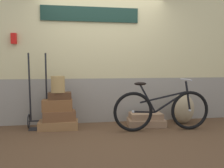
{
  "coord_description": "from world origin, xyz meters",
  "views": [
    {
      "loc": [
        -0.73,
        -4.44,
        1.19
      ],
      "look_at": [
        0.08,
        0.23,
        0.82
      ],
      "focal_mm": 41.42,
      "sensor_mm": 36.0,
      "label": 1
    }
  ],
  "objects_px": {
    "suitcase_1": "(59,116)",
    "suitcase_4": "(146,122)",
    "suitcase_0": "(58,125)",
    "suitcase_3": "(60,96)",
    "bicycle": "(162,110)",
    "luggage_trolley": "(38,109)",
    "wicker_basket": "(58,84)",
    "suitcase_5": "(146,116)",
    "suitcase_2": "(57,105)",
    "burlap_sack": "(183,109)"
  },
  "relations": [
    {
      "from": "suitcase_1",
      "to": "suitcase_4",
      "type": "height_order",
      "value": "suitcase_1"
    },
    {
      "from": "suitcase_0",
      "to": "suitcase_3",
      "type": "relative_size",
      "value": 1.69
    },
    {
      "from": "suitcase_1",
      "to": "bicycle",
      "type": "height_order",
      "value": "bicycle"
    },
    {
      "from": "luggage_trolley",
      "to": "bicycle",
      "type": "xyz_separation_m",
      "value": [
        2.19,
        -0.56,
        0.02
      ]
    },
    {
      "from": "suitcase_3",
      "to": "luggage_trolley",
      "type": "xyz_separation_m",
      "value": [
        -0.39,
        0.1,
        -0.26
      ]
    },
    {
      "from": "wicker_basket",
      "to": "suitcase_5",
      "type": "bearing_deg",
      "value": 0.37
    },
    {
      "from": "luggage_trolley",
      "to": "bicycle",
      "type": "bearing_deg",
      "value": -14.37
    },
    {
      "from": "luggage_trolley",
      "to": "suitcase_4",
      "type": "bearing_deg",
      "value": -4.01
    },
    {
      "from": "bicycle",
      "to": "suitcase_2",
      "type": "bearing_deg",
      "value": 166.77
    },
    {
      "from": "suitcase_4",
      "to": "bicycle",
      "type": "height_order",
      "value": "bicycle"
    },
    {
      "from": "suitcase_2",
      "to": "wicker_basket",
      "type": "bearing_deg",
      "value": -4.84
    },
    {
      "from": "suitcase_0",
      "to": "suitcase_2",
      "type": "relative_size",
      "value": 1.31
    },
    {
      "from": "suitcase_0",
      "to": "bicycle",
      "type": "distance_m",
      "value": 1.9
    },
    {
      "from": "burlap_sack",
      "to": "suitcase_4",
      "type": "bearing_deg",
      "value": -175.37
    },
    {
      "from": "suitcase_1",
      "to": "luggage_trolley",
      "type": "relative_size",
      "value": 0.42
    },
    {
      "from": "suitcase_0",
      "to": "suitcase_4",
      "type": "bearing_deg",
      "value": 2.31
    },
    {
      "from": "suitcase_4",
      "to": "bicycle",
      "type": "relative_size",
      "value": 0.4
    },
    {
      "from": "wicker_basket",
      "to": "luggage_trolley",
      "type": "relative_size",
      "value": 0.21
    },
    {
      "from": "suitcase_2",
      "to": "luggage_trolley",
      "type": "xyz_separation_m",
      "value": [
        -0.35,
        0.13,
        -0.09
      ]
    },
    {
      "from": "suitcase_0",
      "to": "suitcase_4",
      "type": "distance_m",
      "value": 1.67
    },
    {
      "from": "suitcase_0",
      "to": "suitcase_2",
      "type": "bearing_deg",
      "value": 153.99
    },
    {
      "from": "suitcase_2",
      "to": "bicycle",
      "type": "bearing_deg",
      "value": -13.43
    },
    {
      "from": "suitcase_1",
      "to": "suitcase_3",
      "type": "bearing_deg",
      "value": 65.41
    },
    {
      "from": "burlap_sack",
      "to": "suitcase_2",
      "type": "bearing_deg",
      "value": -178.85
    },
    {
      "from": "suitcase_1",
      "to": "burlap_sack",
      "type": "distance_m",
      "value": 2.44
    },
    {
      "from": "burlap_sack",
      "to": "bicycle",
      "type": "relative_size",
      "value": 0.34
    },
    {
      "from": "wicker_basket",
      "to": "burlap_sack",
      "type": "xyz_separation_m",
      "value": [
        2.46,
        0.05,
        -0.53
      ]
    },
    {
      "from": "suitcase_1",
      "to": "suitcase_2",
      "type": "xyz_separation_m",
      "value": [
        -0.03,
        0.01,
        0.19
      ]
    },
    {
      "from": "suitcase_0",
      "to": "burlap_sack",
      "type": "relative_size",
      "value": 1.19
    },
    {
      "from": "wicker_basket",
      "to": "suitcase_4",
      "type": "bearing_deg",
      "value": -0.44
    },
    {
      "from": "suitcase_0",
      "to": "suitcase_1",
      "type": "xyz_separation_m",
      "value": [
        0.01,
        -0.0,
        0.17
      ]
    },
    {
      "from": "suitcase_1",
      "to": "suitcase_3",
      "type": "distance_m",
      "value": 0.37
    },
    {
      "from": "suitcase_2",
      "to": "luggage_trolley",
      "type": "relative_size",
      "value": 0.39
    },
    {
      "from": "suitcase_3",
      "to": "suitcase_1",
      "type": "bearing_deg",
      "value": -112.09
    },
    {
      "from": "wicker_basket",
      "to": "burlap_sack",
      "type": "bearing_deg",
      "value": 1.19
    },
    {
      "from": "suitcase_5",
      "to": "luggage_trolley",
      "type": "height_order",
      "value": "luggage_trolley"
    },
    {
      "from": "wicker_basket",
      "to": "burlap_sack",
      "type": "relative_size",
      "value": 0.5
    },
    {
      "from": "suitcase_4",
      "to": "bicycle",
      "type": "bearing_deg",
      "value": -62.81
    },
    {
      "from": "suitcase_3",
      "to": "luggage_trolley",
      "type": "bearing_deg",
      "value": 164.42
    },
    {
      "from": "suitcase_1",
      "to": "suitcase_3",
      "type": "relative_size",
      "value": 1.4
    },
    {
      "from": "luggage_trolley",
      "to": "suitcase_3",
      "type": "bearing_deg",
      "value": -14.4
    },
    {
      "from": "suitcase_5",
      "to": "burlap_sack",
      "type": "distance_m",
      "value": 0.8
    },
    {
      "from": "bicycle",
      "to": "luggage_trolley",
      "type": "bearing_deg",
      "value": 165.63
    },
    {
      "from": "suitcase_5",
      "to": "luggage_trolley",
      "type": "xyz_separation_m",
      "value": [
        -2.03,
        0.12,
        0.16
      ]
    },
    {
      "from": "suitcase_4",
      "to": "wicker_basket",
      "type": "relative_size",
      "value": 2.38
    },
    {
      "from": "suitcase_0",
      "to": "suitcase_3",
      "type": "distance_m",
      "value": 0.53
    },
    {
      "from": "suitcase_3",
      "to": "suitcase_5",
      "type": "xyz_separation_m",
      "value": [
        1.64,
        -0.02,
        -0.42
      ]
    },
    {
      "from": "suitcase_5",
      "to": "suitcase_2",
      "type": "bearing_deg",
      "value": -176.86
    },
    {
      "from": "suitcase_0",
      "to": "burlap_sack",
      "type": "xyz_separation_m",
      "value": [
        2.46,
        0.06,
        0.22
      ]
    },
    {
      "from": "suitcase_2",
      "to": "bicycle",
      "type": "height_order",
      "value": "bicycle"
    }
  ]
}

